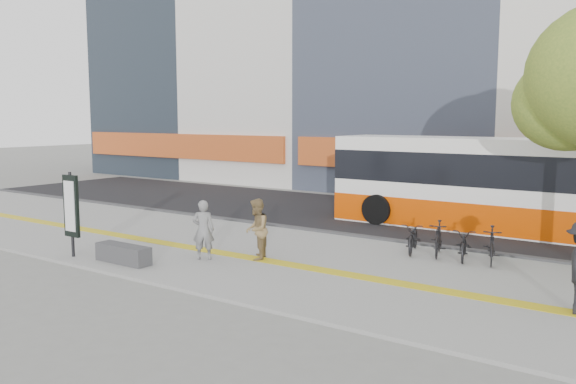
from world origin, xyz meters
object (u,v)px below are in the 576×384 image
Objects in this scene: seated_woman at (203,230)px; pedestrian_tan at (257,229)px; bus at (505,188)px; signboard at (71,207)px; bench at (123,254)px.

pedestrian_tan reaches higher than seated_woman.
pedestrian_tan is (1.10, 0.77, 0.01)m from seated_woman.
seated_woman is (-5.15, -8.30, -0.60)m from bus.
seated_woman is at bearing -82.40° from pedestrian_tan.
signboard is 3.48m from seated_woman.
signboard is at bearing -86.14° from pedestrian_tan.
pedestrian_tan is at bearing -179.39° from seated_woman.
bus reaches higher than signboard.
bench is at bearing -123.97° from bus.
bus is (8.14, 10.01, 0.08)m from signboard.
signboard is at bearing -4.59° from seated_woman.
seated_woman is 1.34m from pedestrian_tan.
bench is 11.75m from bus.
pedestrian_tan is (4.09, 2.47, -0.51)m from signboard.
seated_woman is at bearing 45.23° from bench.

